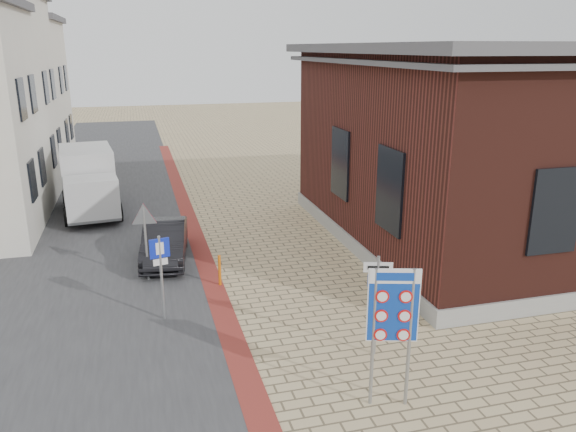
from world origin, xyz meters
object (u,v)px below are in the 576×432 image
essen_sign (377,291)px  bollard (220,271)px  sedan (165,242)px  border_sign (393,309)px  box_truck (89,181)px  parking_sign (161,264)px

essen_sign → bollard: 5.58m
sedan → border_sign: 9.88m
box_truck → border_sign: size_ratio=1.85×
essen_sign → parking_sign: 5.38m
sedan → parking_sign: 4.40m
sedan → box_truck: bearing=119.9°
box_truck → border_sign: 16.71m
parking_sign → bollard: 2.65m
box_truck → border_sign: border_sign is taller
parking_sign → bollard: bearing=33.9°
essen_sign → parking_sign: size_ratio=1.05×
sedan → essen_sign: essen_sign is taller
sedan → essen_sign: (4.20, -7.25, 0.93)m
border_sign → bollard: (-2.30, 6.50, -1.57)m
border_sign → bollard: size_ratio=3.01×
box_truck → bollard: (4.07, -8.94, -0.89)m
sedan → parking_sign: parking_sign is taller
border_sign → box_truck: bearing=128.9°
sedan → bollard: bearing=-54.0°
box_truck → parking_sign: box_truck is taller
border_sign → parking_sign: size_ratio=1.26×
sedan → bollard: 2.92m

